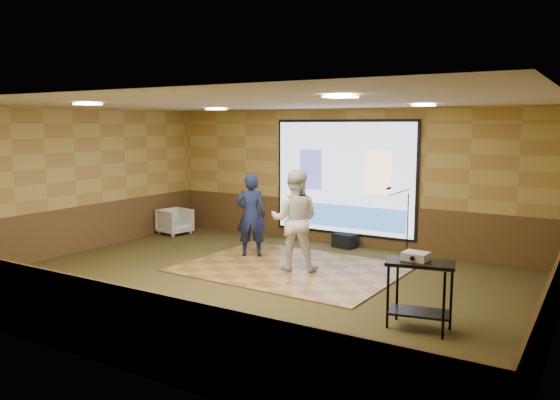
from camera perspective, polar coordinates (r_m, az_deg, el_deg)
The scene contains 19 objects.
ground at distance 9.30m, azimuth -2.45°, elevation -8.66°, with size 9.00×9.00×0.00m, color #293518.
room_shell at distance 8.94m, azimuth -2.53°, elevation 4.32°, with size 9.04×7.04×3.02m.
wainscot_back at distance 12.16m, azimuth 6.68°, elevation -2.47°, with size 9.00×0.04×0.95m, color #4F371A.
wainscot_front at distance 6.69m, azimuth -19.60°, elevation -11.53°, with size 9.00×0.04×0.95m, color #4F371A.
wainscot_left at distance 12.20m, azimuth -20.28°, elevation -2.88°, with size 0.04×7.00×0.95m, color #4F371A.
wainscot_right at distance 7.74m, azimuth 26.74°, elevation -9.29°, with size 0.04×7.00×0.95m, color #4F371A.
projector_screen at distance 11.99m, azimuth 6.67°, elevation 2.21°, with size 3.32×0.06×2.52m.
downlight_nw at distance 11.67m, azimuth -6.68°, elevation 9.41°, with size 0.32×0.32×0.02m, color beige.
downlight_ne at distance 9.62m, azimuth 14.79°, elevation 9.54°, with size 0.32×0.32×0.02m, color beige.
downlight_sw at distance 9.29m, azimuth -19.45°, elevation 9.43°, with size 0.32×0.32×0.02m, color beige.
downlight_se at distance 6.53m, azimuth 6.34°, elevation 10.67°, with size 0.32×0.32×0.02m, color beige.
dance_floor at distance 10.17m, azimuth 1.22°, elevation -7.14°, with size 3.85×2.94×0.03m, color olive.
player_left at distance 10.90m, azimuth -3.05°, elevation -1.59°, with size 0.60×0.40×1.66m, color #141C41.
player_right at distance 9.84m, azimuth 1.55°, elevation -2.10°, with size 0.89×0.69×1.83m, color silver.
av_table at distance 7.35m, azimuth 14.40°, elevation -8.38°, with size 0.86×0.45×0.90m.
projector at distance 7.32m, azimuth 14.00°, elevation -5.72°, with size 0.32×0.26×0.11m, color silver.
mic_stand at distance 10.95m, azimuth 12.86°, elevation -3.67°, with size 0.57×0.23×1.45m.
banquet_chair at distance 13.51m, azimuth -10.91°, elevation -2.21°, with size 0.67×0.69×0.63m, color gray.
duffel_bag at distance 11.95m, azimuth 6.77°, elevation -4.25°, with size 0.48×0.32×0.30m, color black.
Camera 1 is at (4.96, -7.41, 2.65)m, focal length 35.00 mm.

